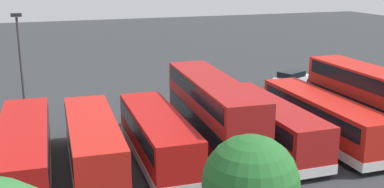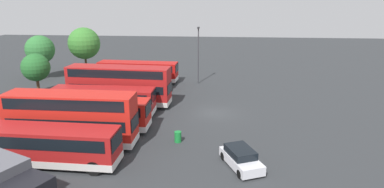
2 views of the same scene
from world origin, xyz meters
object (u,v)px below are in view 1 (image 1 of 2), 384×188
object	(u,v)px
bus_single_deck_fourth	(268,123)
bus_single_deck_sixth	(157,136)
bus_single_deck_third	(323,117)
lamp_post_tall	(21,63)
bus_single_deck_seventh	(93,143)
bus_double_decker_fifth	(213,113)
waste_bin_yellow	(283,98)
bus_single_deck_far_end	(24,151)
bus_double_decker_second	(369,100)
car_hatchback_silver	(292,78)

from	to	relation	value
bus_single_deck_fourth	bus_single_deck_sixth	xyz separation A→B (m)	(7.15, -0.01, -0.00)
bus_single_deck_third	lamp_post_tall	distance (m)	20.61
bus_single_deck_sixth	lamp_post_tall	world-z (taller)	lamp_post_tall
bus_single_deck_seventh	bus_single_deck_fourth	bearing A→B (deg)	179.09
bus_single_deck_third	bus_single_deck_sixth	distance (m)	11.06
bus_double_decker_fifth	bus_single_deck_sixth	size ratio (longest dim) A/B	1.16
bus_double_decker_fifth	waste_bin_yellow	bearing A→B (deg)	-140.16
bus_single_deck_seventh	bus_single_deck_far_end	bearing A→B (deg)	-0.07
bus_double_decker_second	bus_single_deck_fourth	world-z (taller)	bus_double_decker_second
bus_single_deck_far_end	car_hatchback_silver	distance (m)	28.06
bus_double_decker_second	bus_single_deck_third	bearing A→B (deg)	-0.59
car_hatchback_silver	bus_single_deck_fourth	bearing A→B (deg)	54.18
bus_single_deck_seventh	lamp_post_tall	xyz separation A→B (m)	(3.53, -8.86, 3.10)
bus_double_decker_second	bus_double_decker_fifth	distance (m)	10.93
bus_double_decker_second	bus_single_deck_seventh	distance (m)	18.24
bus_single_deck_far_end	car_hatchback_silver	bearing A→B (deg)	-150.65
bus_single_deck_sixth	bus_single_deck_far_end	distance (m)	7.25
car_hatchback_silver	bus_single_deck_seventh	bearing A→B (deg)	33.43
bus_double_decker_second	waste_bin_yellow	world-z (taller)	bus_double_decker_second
bus_single_deck_sixth	bus_double_decker_fifth	bearing A→B (deg)	-169.24
bus_double_decker_fifth	car_hatchback_silver	world-z (taller)	bus_double_decker_fifth
bus_double_decker_fifth	bus_single_deck_third	bearing A→B (deg)	174.08
bus_double_decker_fifth	lamp_post_tall	size ratio (longest dim) A/B	1.47
bus_single_deck_seventh	bus_single_deck_sixth	bearing A→B (deg)	177.44
bus_single_deck_third	bus_single_deck_fourth	world-z (taller)	same
bus_single_deck_sixth	bus_single_deck_seventh	distance (m)	3.64
bus_double_decker_second	bus_single_deck_far_end	xyz separation A→B (m)	(21.83, -0.27, -0.82)
car_hatchback_silver	lamp_post_tall	distance (m)	25.18
bus_single_deck_third	waste_bin_yellow	xyz separation A→B (m)	(-2.20, -8.76, -1.15)
lamp_post_tall	bus_single_deck_sixth	bearing A→B (deg)	128.46
lamp_post_tall	bus_single_deck_fourth	bearing A→B (deg)	147.75
car_hatchback_silver	lamp_post_tall	bearing A→B (deg)	11.34
bus_double_decker_fifth	bus_single_deck_far_end	world-z (taller)	bus_double_decker_fifth
bus_double_decker_second	lamp_post_tall	distance (m)	23.70
bus_single_deck_sixth	waste_bin_yellow	bearing A→B (deg)	-146.76
bus_single_deck_seventh	car_hatchback_silver	bearing A→B (deg)	-146.57
bus_single_deck_third	lamp_post_tall	size ratio (longest dim) A/B	1.43
bus_double_decker_second	bus_single_deck_fourth	size ratio (longest dim) A/B	1.00
lamp_post_tall	bus_double_decker_second	bearing A→B (deg)	157.23
car_hatchback_silver	bus_single_deck_sixth	bearing A→B (deg)	38.97
lamp_post_tall	bus_single_deck_seventh	bearing A→B (deg)	111.73
bus_double_decker_fifth	bus_single_deck_seventh	xyz separation A→B (m)	(7.32, 0.54, -0.83)
bus_single_deck_fourth	bus_double_decker_fifth	bearing A→B (deg)	-11.54
bus_single_deck_seventh	lamp_post_tall	bearing A→B (deg)	-68.27
bus_double_decker_fifth	bus_single_deck_sixth	xyz separation A→B (m)	(3.68, 0.70, -0.83)
bus_single_deck_fourth	bus_single_deck_far_end	xyz separation A→B (m)	(14.40, -0.18, 0.00)
bus_double_decker_second	bus_single_deck_seventh	bearing A→B (deg)	-0.83
bus_single_deck_seventh	waste_bin_yellow	world-z (taller)	bus_single_deck_seventh
bus_single_deck_far_end	bus_double_decker_second	bearing A→B (deg)	179.30
bus_double_decker_fifth	car_hatchback_silver	distance (m)	18.99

